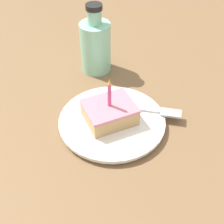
# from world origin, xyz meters

# --- Properties ---
(ground_plane) EXTENTS (2.40, 2.40, 0.04)m
(ground_plane) POSITION_xyz_m (0.00, 0.00, -0.02)
(ground_plane) COLOR brown
(ground_plane) RESTS_ON ground
(plate) EXTENTS (0.22, 0.22, 0.02)m
(plate) POSITION_xyz_m (-0.02, 0.02, 0.01)
(plate) COLOR white
(plate) RESTS_ON ground_plane
(cake_slice) EXTENTS (0.08, 0.10, 0.10)m
(cake_slice) POSITION_xyz_m (-0.01, 0.03, 0.04)
(cake_slice) COLOR tan
(cake_slice) RESTS_ON plate
(fork) EXTENTS (0.12, 0.15, 0.00)m
(fork) POSITION_xyz_m (-0.02, -0.05, 0.02)
(fork) COLOR #B2B2B7
(fork) RESTS_ON plate
(bottle) EXTENTS (0.08, 0.08, 0.17)m
(bottle) POSITION_xyz_m (0.19, -0.02, 0.07)
(bottle) COLOR #8CD1B2
(bottle) RESTS_ON ground_plane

